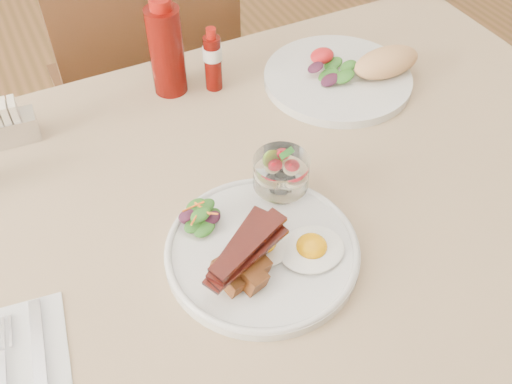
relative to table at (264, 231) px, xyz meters
The scene contains 12 objects.
table is the anchor object (origin of this frame).
chair_far 0.68m from the table, 90.00° to the left, with size 0.42×0.42×0.93m.
main_plate 0.15m from the table, 119.20° to the right, with size 0.28×0.28×0.02m, color silver.
fried_eggs 0.17m from the table, 102.88° to the right, with size 0.16×0.13×0.03m.
bacon_potato_pile 0.21m from the table, 126.87° to the right, with size 0.14×0.10×0.06m.
side_salad 0.17m from the table, 168.57° to the right, with size 0.07×0.07×0.04m.
fruit_cup 0.15m from the table, 53.23° to the right, with size 0.08×0.08×0.09m.
second_plate 0.37m from the table, 35.10° to the left, with size 0.30×0.29×0.07m.
ketchup_bottle 0.38m from the table, 95.77° to the left, with size 0.07×0.07×0.19m.
hot_sauce_bottle 0.34m from the table, 81.79° to the left, with size 0.04×0.04×0.13m.
sugar_caddy 0.47m from the table, 136.37° to the left, with size 0.09×0.05×0.08m.
napkin_cutlery 0.44m from the table, 161.30° to the right, with size 0.14×0.23×0.01m.
Camera 1 is at (-0.29, -0.55, 1.41)m, focal length 40.00 mm.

